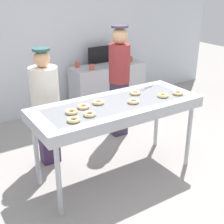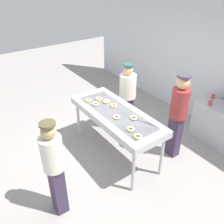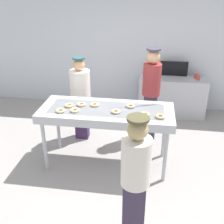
# 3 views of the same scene
# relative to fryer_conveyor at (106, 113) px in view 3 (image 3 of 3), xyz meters

# --- Properties ---
(ground_plane) EXTENTS (16.00, 16.00, 0.00)m
(ground_plane) POSITION_rel_fryer_conveyor_xyz_m (0.00, 0.00, -0.92)
(ground_plane) COLOR #9E9993
(back_wall) EXTENTS (8.00, 0.12, 3.07)m
(back_wall) POSITION_rel_fryer_conveyor_xyz_m (0.00, 2.47, 0.62)
(back_wall) COLOR silver
(back_wall) RESTS_ON ground
(fryer_conveyor) EXTENTS (2.05, 0.81, 0.99)m
(fryer_conveyor) POSITION_rel_fryer_conveyor_xyz_m (0.00, 0.00, 0.00)
(fryer_conveyor) COLOR #B7BABF
(fryer_conveyor) RESTS_ON ground
(plain_donut_0) EXTENTS (0.19, 0.19, 0.04)m
(plain_donut_0) POSITION_rel_fryer_conveyor_xyz_m (0.16, -0.11, 0.09)
(plain_donut_0) COLOR #F0C48F
(plain_donut_0) RESTS_ON fryer_conveyor
(plain_donut_1) EXTENTS (0.17, 0.17, 0.04)m
(plain_donut_1) POSITION_rel_fryer_conveyor_xyz_m (-0.45, -0.16, 0.09)
(plain_donut_1) COLOR #F3D190
(plain_donut_1) RESTS_ON fryer_conveyor
(plain_donut_2) EXTENTS (0.19, 0.19, 0.04)m
(plain_donut_2) POSITION_rel_fryer_conveyor_xyz_m (0.81, -0.17, 0.09)
(plain_donut_2) COLOR #E7C385
(plain_donut_2) RESTS_ON fryer_conveyor
(plain_donut_3) EXTENTS (0.17, 0.17, 0.04)m
(plain_donut_3) POSITION_rel_fryer_conveyor_xyz_m (-0.59, -0.00, 0.09)
(plain_donut_3) COLOR #F0C882
(plain_donut_3) RESTS_ON fryer_conveyor
(plain_donut_4) EXTENTS (0.19, 0.19, 0.04)m
(plain_donut_4) POSITION_rel_fryer_conveyor_xyz_m (-0.20, 0.09, 0.09)
(plain_donut_4) COLOR #F5C486
(plain_donut_4) RESTS_ON fryer_conveyor
(plain_donut_5) EXTENTS (0.15, 0.15, 0.04)m
(plain_donut_5) POSITION_rel_fryer_conveyor_xyz_m (0.36, 0.12, 0.09)
(plain_donut_5) COLOR beige
(plain_donut_5) RESTS_ON fryer_conveyor
(plain_donut_6) EXTENTS (0.16, 0.16, 0.04)m
(plain_donut_6) POSITION_rel_fryer_conveyor_xyz_m (-0.41, 0.06, 0.09)
(plain_donut_6) COLOR #F4C48D
(plain_donut_6) RESTS_ON fryer_conveyor
(plain_donut_7) EXTENTS (0.15, 0.15, 0.04)m
(plain_donut_7) POSITION_rel_fryer_conveyor_xyz_m (-0.66, -0.20, 0.09)
(plain_donut_7) COLOR #ECD288
(plain_donut_7) RESTS_ON fryer_conveyor
(plain_donut_8) EXTENTS (0.18, 0.18, 0.04)m
(plain_donut_8) POSITION_rel_fryer_conveyor_xyz_m (0.59, -0.14, 0.09)
(plain_donut_8) COLOR #E7D582
(plain_donut_8) RESTS_ON fryer_conveyor
(worker_baker) EXTENTS (0.36, 0.36, 1.58)m
(worker_baker) POSITION_rel_fryer_conveyor_xyz_m (-0.60, 0.75, -0.01)
(worker_baker) COLOR #3A244B
(worker_baker) RESTS_ON ground
(worker_assistant) EXTENTS (0.32, 0.32, 1.73)m
(worker_assistant) POSITION_rel_fryer_conveyor_xyz_m (0.66, 0.94, 0.07)
(worker_assistant) COLOR #392E46
(worker_assistant) RESTS_ON ground
(customer_waiting) EXTENTS (0.31, 0.31, 1.64)m
(customer_waiting) POSITION_rel_fryer_conveyor_xyz_m (0.55, -1.48, -0.01)
(customer_waiting) COLOR #392E46
(customer_waiting) RESTS_ON ground
(prep_counter) EXTENTS (1.45, 0.50, 0.86)m
(prep_counter) POSITION_rel_fryer_conveyor_xyz_m (1.13, 2.02, -0.49)
(prep_counter) COLOR #B7BABF
(prep_counter) RESTS_ON ground
(paper_cup_0) EXTENTS (0.08, 0.08, 0.10)m
(paper_cup_0) POSITION_rel_fryer_conveyor_xyz_m (1.63, 2.00, -0.01)
(paper_cup_0) COLOR #CC4C3F
(paper_cup_0) RESTS_ON prep_counter
(paper_cup_1) EXTENTS (0.08, 0.08, 0.10)m
(paper_cup_1) POSITION_rel_fryer_conveyor_xyz_m (0.56, 2.17, -0.01)
(paper_cup_1) COLOR #CC4C3F
(paper_cup_1) RESTS_ON prep_counter
(paper_cup_2) EXTENTS (0.08, 0.08, 0.10)m
(paper_cup_2) POSITION_rel_fryer_conveyor_xyz_m (0.70, 1.87, -0.01)
(paper_cup_2) COLOR #CC4C3F
(paper_cup_2) RESTS_ON prep_counter
(paper_cup_3) EXTENTS (0.08, 0.08, 0.10)m
(paper_cup_3) POSITION_rel_fryer_conveyor_xyz_m (1.60, 2.11, -0.01)
(paper_cup_3) COLOR #CC4C3F
(paper_cup_3) RESTS_ON prep_counter
(menu_display) EXTENTS (0.60, 0.04, 0.32)m
(menu_display) POSITION_rel_fryer_conveyor_xyz_m (1.13, 2.22, 0.10)
(menu_display) COLOR black
(menu_display) RESTS_ON prep_counter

